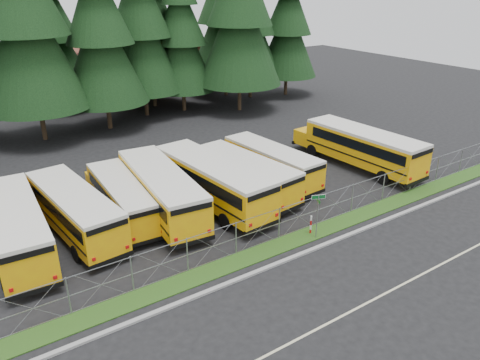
# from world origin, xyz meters

# --- Properties ---
(ground) EXTENTS (120.00, 120.00, 0.00)m
(ground) POSITION_xyz_m (0.00, 0.00, 0.00)
(ground) COLOR black
(ground) RESTS_ON ground
(curb) EXTENTS (50.00, 0.25, 0.12)m
(curb) POSITION_xyz_m (0.00, -3.10, 0.06)
(curb) COLOR gray
(curb) RESTS_ON ground
(grass_verge) EXTENTS (50.00, 1.40, 0.06)m
(grass_verge) POSITION_xyz_m (0.00, -1.70, 0.03)
(grass_verge) COLOR #1B4212
(grass_verge) RESTS_ON ground
(road_lane_line) EXTENTS (50.00, 0.12, 0.01)m
(road_lane_line) POSITION_xyz_m (0.00, -8.00, 0.01)
(road_lane_line) COLOR beige
(road_lane_line) RESTS_ON ground
(chainlink_fence) EXTENTS (44.00, 0.10, 2.00)m
(chainlink_fence) POSITION_xyz_m (0.00, -1.00, 1.00)
(chainlink_fence) COLOR gray
(chainlink_fence) RESTS_ON ground
(brick_building) EXTENTS (22.00, 10.00, 6.00)m
(brick_building) POSITION_xyz_m (6.00, 40.00, 3.00)
(brick_building) COLOR brown
(brick_building) RESTS_ON ground
(bus_0) EXTENTS (3.24, 11.33, 2.94)m
(bus_0) POSITION_xyz_m (-13.81, 6.01, 1.47)
(bus_0) COLOR #F1B207
(bus_0) RESTS_ON ground
(bus_1) EXTENTS (3.58, 11.03, 2.84)m
(bus_1) POSITION_xyz_m (-10.65, 6.40, 1.42)
(bus_1) COLOR #F1B207
(bus_1) RESTS_ON ground
(bus_2) EXTENTS (2.82, 9.90, 2.57)m
(bus_2) POSITION_xyz_m (-7.52, 6.69, 1.28)
(bus_2) COLOR #F1B207
(bus_2) RESTS_ON ground
(bus_3) EXTENTS (3.87, 11.82, 3.04)m
(bus_3) POSITION_xyz_m (-5.30, 5.87, 1.52)
(bus_3) COLOR #F1B207
(bus_3) RESTS_ON ground
(bus_4) EXTENTS (3.79, 12.12, 3.13)m
(bus_4) POSITION_xyz_m (-2.02, 5.21, 1.56)
(bus_4) COLOR #F1B207
(bus_4) RESTS_ON ground
(bus_5) EXTENTS (3.60, 10.49, 2.69)m
(bus_5) POSITION_xyz_m (0.90, 5.43, 1.35)
(bus_5) COLOR #F1B207
(bus_5) RESTS_ON ground
(bus_6) EXTENTS (3.17, 10.23, 2.64)m
(bus_6) POSITION_xyz_m (3.73, 6.25, 1.32)
(bus_6) COLOR #F1B207
(bus_6) RESTS_ON ground
(bus_east) EXTENTS (3.43, 12.01, 3.11)m
(bus_east) POSITION_xyz_m (11.31, 4.32, 1.56)
(bus_east) COLOR #F1B207
(bus_east) RESTS_ON ground
(street_sign) EXTENTS (0.78, 0.52, 2.81)m
(street_sign) POSITION_xyz_m (0.83, -2.19, 2.03)
(street_sign) COLOR gray
(street_sign) RESTS_ON ground
(striped_bollard) EXTENTS (0.11, 0.11, 1.20)m
(striped_bollard) POSITION_xyz_m (0.90, -1.63, 0.60)
(striped_bollard) COLOR #B20C0C
(striped_bollard) RESTS_ON ground
(conifer_3) EXTENTS (9.45, 9.45, 20.90)m
(conifer_3) POSITION_xyz_m (-7.91, 25.67, 10.45)
(conifer_3) COLOR black
(conifer_3) RESTS_ON ground
(conifer_4) EXTENTS (8.28, 8.28, 18.31)m
(conifer_4) POSITION_xyz_m (-1.58, 25.69, 9.16)
(conifer_4) COLOR black
(conifer_4) RESTS_ON ground
(conifer_5) EXTENTS (8.35, 8.35, 18.46)m
(conifer_5) POSITION_xyz_m (3.53, 28.17, 9.23)
(conifer_5) COLOR black
(conifer_5) RESTS_ON ground
(conifer_6) EXTENTS (7.34, 7.34, 16.22)m
(conifer_6) POSITION_xyz_m (7.90, 27.65, 8.11)
(conifer_6) COLOR black
(conifer_6) RESTS_ON ground
(conifer_7) EXTENTS (9.30, 9.30, 20.57)m
(conifer_7) POSITION_xyz_m (13.24, 24.23, 10.28)
(conifer_7) COLOR black
(conifer_7) RESTS_ON ground
(conifer_8) EXTENTS (7.69, 7.69, 17.00)m
(conifer_8) POSITION_xyz_m (17.90, 28.70, 8.50)
(conifer_8) COLOR black
(conifer_8) RESTS_ON ground
(conifer_9) EXTENTS (7.56, 7.56, 16.71)m
(conifer_9) POSITION_xyz_m (22.50, 27.25, 8.36)
(conifer_9) COLOR black
(conifer_9) RESTS_ON ground
(conifer_11) EXTENTS (7.70, 7.70, 17.03)m
(conifer_11) POSITION_xyz_m (-3.69, 35.55, 8.52)
(conifer_11) COLOR black
(conifer_11) RESTS_ON ground
(conifer_12) EXTENTS (8.26, 8.26, 18.27)m
(conifer_12) POSITION_xyz_m (5.94, 31.30, 9.14)
(conifer_12) COLOR black
(conifer_12) RESTS_ON ground
(conifer_13) EXTENTS (8.90, 8.90, 19.68)m
(conifer_13) POSITION_xyz_m (15.92, 31.30, 9.84)
(conifer_13) COLOR black
(conifer_13) RESTS_ON ground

